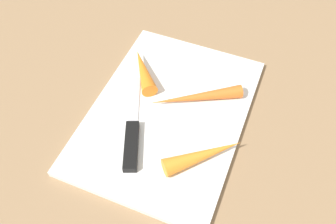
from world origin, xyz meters
The scene contains 6 objects.
ground_plane centered at (0.00, 0.00, 0.00)m, with size 1.40×1.40×0.00m, color #8C6D4C.
cutting_board centered at (0.00, 0.00, 0.01)m, with size 0.36×0.26×0.01m, color white.
knife centered at (0.08, -0.03, 0.02)m, with size 0.19×0.09×0.01m.
carrot_shortest centered at (-0.06, -0.08, 0.03)m, with size 0.03×0.03×0.11m, color orange.
carrot_longest centered at (-0.04, 0.04, 0.02)m, with size 0.02×0.02×0.17m, color orange.
carrot_medium centered at (0.07, 0.09, 0.03)m, with size 0.03×0.03×0.13m, color orange.
Camera 1 is at (0.35, 0.14, 0.52)m, focal length 38.39 mm.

